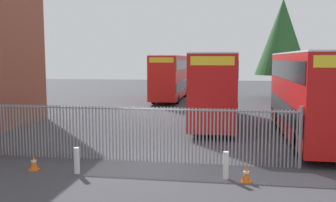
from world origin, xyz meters
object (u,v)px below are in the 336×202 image
bollard_center_front (226,165)px  traffic_cone_mid_forecourt (34,163)px  double_decker_bus_behind_fence_right (303,79)px  bollard_near_left (77,161)px  traffic_cone_near_kerb (246,174)px  double_decker_bus_behind_fence_left (215,86)px  double_decker_bus_near_gate (310,92)px  double_decker_bus_far_back (171,76)px

bollard_center_front → traffic_cone_mid_forecourt: 7.00m
bollard_center_front → traffic_cone_mid_forecourt: bearing=-179.3°
double_decker_bus_behind_fence_right → bollard_near_left: 22.63m
bollard_near_left → double_decker_bus_behind_fence_right: bearing=59.8°
traffic_cone_near_kerb → double_decker_bus_behind_fence_left: bearing=97.0°
double_decker_bus_behind_fence_right → bollard_near_left: double_decker_bus_behind_fence_right is taller
double_decker_bus_near_gate → bollard_center_front: double_decker_bus_near_gate is taller
double_decker_bus_behind_fence_left → bollard_near_left: 12.35m
traffic_cone_near_kerb → double_decker_bus_near_gate: bearing=64.4°
bollard_center_front → traffic_cone_near_kerb: size_ratio=1.61×
double_decker_bus_behind_fence_left → bollard_center_front: bearing=-86.3°
bollard_near_left → double_decker_bus_far_back: bearing=90.7°
double_decker_bus_behind_fence_left → traffic_cone_mid_forecourt: 12.99m
traffic_cone_mid_forecourt → bollard_center_front: bearing=0.7°
double_decker_bus_behind_fence_left → traffic_cone_mid_forecourt: size_ratio=18.32×
traffic_cone_mid_forecourt → traffic_cone_near_kerb: size_ratio=1.00×
double_decker_bus_far_back → traffic_cone_mid_forecourt: size_ratio=18.32×
bollard_near_left → bollard_center_front: bearing=2.5°
double_decker_bus_behind_fence_left → traffic_cone_near_kerb: double_decker_bus_behind_fence_left is taller
traffic_cone_mid_forecourt → traffic_cone_near_kerb: (7.67, -0.18, 0.00)m
double_decker_bus_behind_fence_right → traffic_cone_near_kerb: size_ratio=18.32×
bollard_center_front → double_decker_bus_behind_fence_right: bearing=72.4°
traffic_cone_mid_forecourt → double_decker_bus_behind_fence_right: bearing=55.9°
bollard_near_left → traffic_cone_mid_forecourt: 1.75m
double_decker_bus_far_back → traffic_cone_mid_forecourt: bearing=-93.3°
double_decker_bus_behind_fence_right → traffic_cone_mid_forecourt: bearing=-124.1°
double_decker_bus_near_gate → bollard_near_left: bearing=-142.8°
double_decker_bus_far_back → bollard_near_left: bearing=-89.3°
traffic_cone_near_kerb → traffic_cone_mid_forecourt: bearing=178.7°
traffic_cone_near_kerb → bollard_center_front: bearing=158.8°
bollard_near_left → traffic_cone_near_kerb: (5.94, -0.03, -0.19)m
double_decker_bus_near_gate → double_decker_bus_behind_fence_left: bearing=138.7°
double_decker_bus_behind_fence_right → double_decker_bus_far_back: 12.76m
double_decker_bus_near_gate → double_decker_bus_behind_fence_left: size_ratio=1.00×
double_decker_bus_behind_fence_right → traffic_cone_near_kerb: (-5.41, -19.51, -2.13)m
double_decker_bus_behind_fence_right → double_decker_bus_far_back: same height
double_decker_bus_far_back → bollard_center_front: double_decker_bus_far_back is taller
bollard_near_left → double_decker_bus_behind_fence_left: bearing=68.1°
double_decker_bus_behind_fence_right → double_decker_bus_behind_fence_left: bearing=-129.9°
traffic_cone_mid_forecourt → double_decker_bus_near_gate: bearing=32.1°
double_decker_bus_near_gate → double_decker_bus_far_back: 20.06m
double_decker_bus_near_gate → traffic_cone_mid_forecourt: double_decker_bus_near_gate is taller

